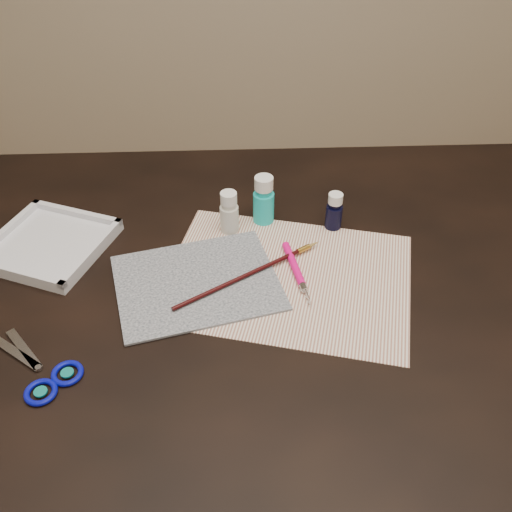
{
  "coord_description": "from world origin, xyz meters",
  "views": [
    {
      "loc": [
        -0.03,
        -0.73,
        1.42
      ],
      "look_at": [
        0.0,
        0.0,
        0.8
      ],
      "focal_mm": 40.0,
      "sensor_mm": 36.0,
      "label": 1
    }
  ],
  "objects_px": {
    "paint_bottle_cyan": "(264,200)",
    "scissors": "(28,365)",
    "paper": "(288,277)",
    "palette_tray": "(49,243)",
    "canvas": "(197,282)",
    "paint_bottle_white": "(229,212)",
    "paint_bottle_navy": "(334,211)"
  },
  "relations": [
    {
      "from": "paint_bottle_cyan",
      "to": "scissors",
      "type": "distance_m",
      "value": 0.51
    },
    {
      "from": "paper",
      "to": "palette_tray",
      "type": "xyz_separation_m",
      "value": [
        -0.43,
        0.1,
        0.01
      ]
    },
    {
      "from": "canvas",
      "to": "paint_bottle_white",
      "type": "height_order",
      "value": "paint_bottle_white"
    },
    {
      "from": "paint_bottle_navy",
      "to": "scissors",
      "type": "height_order",
      "value": "paint_bottle_navy"
    },
    {
      "from": "paint_bottle_white",
      "to": "palette_tray",
      "type": "height_order",
      "value": "paint_bottle_white"
    },
    {
      "from": "paint_bottle_cyan",
      "to": "canvas",
      "type": "bearing_deg",
      "value": -124.82
    },
    {
      "from": "palette_tray",
      "to": "paint_bottle_white",
      "type": "bearing_deg",
      "value": 6.87
    },
    {
      "from": "paint_bottle_navy",
      "to": "scissors",
      "type": "distance_m",
      "value": 0.59
    },
    {
      "from": "canvas",
      "to": "palette_tray",
      "type": "xyz_separation_m",
      "value": [
        -0.28,
        0.11,
        0.01
      ]
    },
    {
      "from": "paint_bottle_white",
      "to": "paint_bottle_navy",
      "type": "xyz_separation_m",
      "value": [
        0.2,
        0.0,
        -0.0
      ]
    },
    {
      "from": "canvas",
      "to": "paint_bottle_navy",
      "type": "distance_m",
      "value": 0.3
    },
    {
      "from": "scissors",
      "to": "palette_tray",
      "type": "relative_size",
      "value": 0.92
    },
    {
      "from": "canvas",
      "to": "paint_bottle_cyan",
      "type": "height_order",
      "value": "paint_bottle_cyan"
    },
    {
      "from": "paper",
      "to": "canvas",
      "type": "xyz_separation_m",
      "value": [
        -0.16,
        -0.01,
        0.0
      ]
    },
    {
      "from": "scissors",
      "to": "paint_bottle_cyan",
      "type": "bearing_deg",
      "value": -99.86
    },
    {
      "from": "paper",
      "to": "paint_bottle_white",
      "type": "bearing_deg",
      "value": 125.62
    },
    {
      "from": "paint_bottle_white",
      "to": "paint_bottle_navy",
      "type": "relative_size",
      "value": 1.13
    },
    {
      "from": "paper",
      "to": "paint_bottle_cyan",
      "type": "height_order",
      "value": "paint_bottle_cyan"
    },
    {
      "from": "paint_bottle_white",
      "to": "paint_bottle_cyan",
      "type": "xyz_separation_m",
      "value": [
        0.07,
        0.03,
        0.01
      ]
    },
    {
      "from": "paint_bottle_cyan",
      "to": "paint_bottle_white",
      "type": "bearing_deg",
      "value": -156.18
    },
    {
      "from": "scissors",
      "to": "palette_tray",
      "type": "xyz_separation_m",
      "value": [
        -0.03,
        0.28,
        0.01
      ]
    },
    {
      "from": "paper",
      "to": "paint_bottle_white",
      "type": "distance_m",
      "value": 0.18
    },
    {
      "from": "paper",
      "to": "palette_tray",
      "type": "bearing_deg",
      "value": 167.12
    },
    {
      "from": "paint_bottle_white",
      "to": "scissors",
      "type": "bearing_deg",
      "value": -133.17
    },
    {
      "from": "paint_bottle_white",
      "to": "palette_tray",
      "type": "distance_m",
      "value": 0.34
    },
    {
      "from": "paint_bottle_white",
      "to": "scissors",
      "type": "relative_size",
      "value": 0.47
    },
    {
      "from": "paper",
      "to": "palette_tray",
      "type": "relative_size",
      "value": 2.13
    },
    {
      "from": "canvas",
      "to": "scissors",
      "type": "height_order",
      "value": "scissors"
    },
    {
      "from": "paint_bottle_navy",
      "to": "scissors",
      "type": "bearing_deg",
      "value": -147.19
    },
    {
      "from": "scissors",
      "to": "paper",
      "type": "bearing_deg",
      "value": -119.16
    },
    {
      "from": "paint_bottle_white",
      "to": "paint_bottle_navy",
      "type": "bearing_deg",
      "value": 0.65
    },
    {
      "from": "paper",
      "to": "palette_tray",
      "type": "distance_m",
      "value": 0.44
    }
  ]
}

